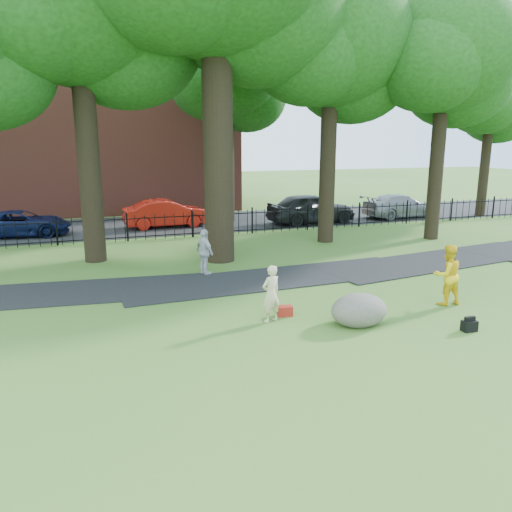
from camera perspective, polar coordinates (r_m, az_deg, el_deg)
name	(u,v)px	position (r m, az deg, el deg)	size (l,w,h in m)	color
ground	(292,321)	(12.85, 4.10, -7.46)	(120.00, 120.00, 0.00)	#366724
footpath	(273,279)	(16.64, 1.99, -2.61)	(36.00, 2.60, 0.03)	black
street	(177,224)	(27.82, -8.97, 3.63)	(80.00, 7.00, 0.02)	black
iron_fence	(192,225)	(23.85, -7.29, 3.58)	(44.00, 0.04, 1.20)	black
brick_building	(90,116)	(35.08, -18.46, 14.91)	(18.00, 8.00, 12.00)	brown
tree_row	(220,41)	(20.48, -4.13, 23.34)	(26.82, 7.96, 12.42)	black
woman	(271,294)	(12.59, 1.73, -4.33)	(0.54, 0.35, 1.47)	beige
man	(447,275)	(14.86, 21.00, -2.02)	(0.83, 0.65, 1.71)	yellow
pedestrian	(205,252)	(17.02, -5.88, 0.44)	(0.93, 0.39, 1.58)	#BDBCC1
boulder	(359,308)	(12.75, 11.70, -5.84)	(1.45, 1.10, 0.85)	#5F5D4F
backpack	(469,326)	(13.20, 23.19, -7.35)	(0.35, 0.22, 0.26)	black
red_bag	(285,311)	(13.19, 3.33, -6.28)	(0.39, 0.24, 0.26)	maroon
red_sedan	(167,213)	(26.80, -10.18, 4.81)	(1.55, 4.45, 1.47)	#B6180E
navy_van	(21,223)	(26.35, -25.28, 3.38)	(2.07, 4.48, 1.25)	#0C153C
grey_car	(311,208)	(27.81, 6.31, 5.45)	(1.97, 4.91, 1.67)	black
silver_car	(400,206)	(30.93, 16.16, 5.51)	(1.93, 4.74, 1.38)	gray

